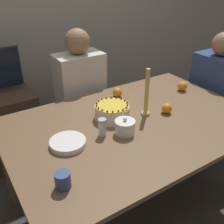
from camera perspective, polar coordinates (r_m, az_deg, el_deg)
The scene contains 15 objects.
ground_plane at distance 2.20m, azimuth 3.98°, elevation -18.76°, with size 12.00×12.00×0.00m, color #3D3833.
wall_behind at distance 2.74m, azimuth -13.88°, elevation 21.39°, with size 8.00×0.05×2.60m.
dining_table at distance 1.78m, azimuth 4.68°, elevation -4.57°, with size 1.64×1.09×0.74m.
cake at distance 1.74m, azimuth 0.00°, elevation 0.12°, with size 0.23×0.23×0.11m.
sugar_bowl at distance 1.58m, azimuth 2.83°, elevation -3.26°, with size 0.13×0.13×0.11m.
sugar_shaker at distance 1.56m, azimuth -2.11°, elevation -3.31°, with size 0.05×0.05×0.11m.
plate_stack at distance 1.52m, azimuth -9.60°, elevation -6.63°, with size 0.21×0.21×0.03m.
candle at distance 1.75m, azimuth 7.50°, elevation 3.40°, with size 0.06×0.06×0.33m.
cup at distance 1.25m, azimuth -10.68°, elevation -14.35°, with size 0.07×0.07×0.08m.
orange_fruit_0 at distance 2.04m, azimuth 1.17°, elevation 4.33°, with size 0.07×0.07×0.07m.
orange_fruit_1 at distance 2.22m, azimuth 15.06°, elevation 5.45°, with size 0.08×0.08×0.08m.
orange_fruit_2 at distance 1.84m, azimuth 11.83°, elevation 0.79°, with size 0.07×0.07×0.07m.
person_man_blue_shirt at distance 2.38m, azimuth -6.66°, elevation 1.24°, with size 0.40×0.34×1.21m.
person_woman_floral at distance 2.60m, azimuth 20.77°, elevation 1.41°, with size 0.34×0.40×1.17m.
side_cabinet at distance 2.60m, azimuth -23.17°, elevation -3.29°, with size 0.63×0.53×0.68m.
Camera 1 is at (-0.92, -1.16, 1.63)m, focal length 42.00 mm.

